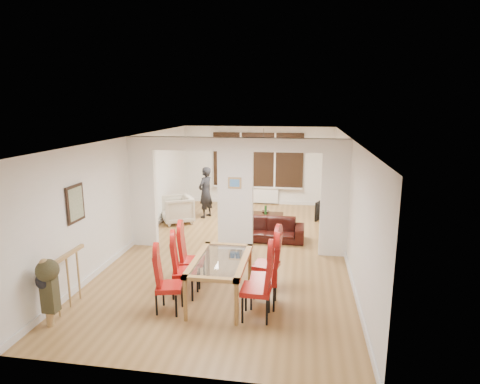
% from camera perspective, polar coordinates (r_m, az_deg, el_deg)
% --- Properties ---
extents(floor, '(5.00, 9.00, 0.01)m').
position_cam_1_polar(floor, '(9.46, -0.63, -8.13)').
color(floor, olive).
rests_on(floor, ground).
extents(room_walls, '(5.00, 9.00, 2.60)m').
position_cam_1_polar(room_walls, '(9.09, -0.65, -0.44)').
color(room_walls, silver).
rests_on(room_walls, floor).
extents(divider_wall, '(5.00, 0.18, 2.60)m').
position_cam_1_polar(divider_wall, '(9.09, -0.65, -0.44)').
color(divider_wall, white).
rests_on(divider_wall, floor).
extents(bay_window_blinds, '(3.00, 0.08, 1.80)m').
position_cam_1_polar(bay_window_blinds, '(13.38, 2.54, 4.59)').
color(bay_window_blinds, black).
rests_on(bay_window_blinds, room_walls).
extents(radiator, '(1.40, 0.08, 0.50)m').
position_cam_1_polar(radiator, '(13.56, 2.48, -0.46)').
color(radiator, white).
rests_on(radiator, floor).
extents(pendant_light, '(0.36, 0.36, 0.36)m').
position_cam_1_polar(pendant_light, '(12.15, 3.37, 6.87)').
color(pendant_light, orange).
rests_on(pendant_light, room_walls).
extents(stair_newel, '(0.40, 1.20, 1.10)m').
position_cam_1_polar(stair_newel, '(7.23, -23.48, -11.22)').
color(stair_newel, '#A27E4A').
rests_on(stair_newel, floor).
extents(wall_poster, '(0.04, 0.52, 0.67)m').
position_cam_1_polar(wall_poster, '(7.67, -22.39, -1.53)').
color(wall_poster, gray).
rests_on(wall_poster, room_walls).
extents(pillar_photo, '(0.30, 0.03, 0.25)m').
position_cam_1_polar(pillar_photo, '(8.93, -0.76, 1.30)').
color(pillar_photo, '#4C8CD8').
rests_on(pillar_photo, divider_wall).
extents(dining_table, '(0.91, 1.61, 0.76)m').
position_cam_1_polar(dining_table, '(7.05, -2.78, -12.31)').
color(dining_table, olive).
rests_on(dining_table, floor).
extents(dining_chair_la, '(0.49, 0.49, 1.02)m').
position_cam_1_polar(dining_chair_la, '(6.73, -10.08, -12.51)').
color(dining_chair_la, maroon).
rests_on(dining_chair_la, floor).
extents(dining_chair_lb, '(0.51, 0.51, 1.06)m').
position_cam_1_polar(dining_chair_lb, '(7.18, -7.84, -10.64)').
color(dining_chair_lb, maroon).
rests_on(dining_chair_lb, floor).
extents(dining_chair_lc, '(0.49, 0.49, 1.09)m').
position_cam_1_polar(dining_chair_lc, '(7.58, -6.83, -9.17)').
color(dining_chair_lc, maroon).
rests_on(dining_chair_lc, floor).
extents(dining_chair_ra, '(0.47, 0.47, 1.15)m').
position_cam_1_polar(dining_chair_ra, '(6.42, 2.33, -12.98)').
color(dining_chair_ra, maroon).
rests_on(dining_chair_ra, floor).
extents(dining_chair_rb, '(0.47, 0.47, 1.13)m').
position_cam_1_polar(dining_chair_rb, '(6.80, 3.41, -11.57)').
color(dining_chair_rb, maroon).
rests_on(dining_chair_rb, floor).
extents(dining_chair_rc, '(0.50, 0.50, 1.08)m').
position_cam_1_polar(dining_chair_rc, '(7.38, 3.76, -9.76)').
color(dining_chair_rc, maroon).
rests_on(dining_chair_rc, floor).
extents(sofa, '(1.87, 0.74, 0.54)m').
position_cam_1_polar(sofa, '(10.05, 3.78, -5.28)').
color(sofa, black).
rests_on(sofa, floor).
extents(armchair, '(1.12, 1.13, 0.76)m').
position_cam_1_polar(armchair, '(11.55, -8.90, -2.48)').
color(armchair, '#BAB19E').
rests_on(armchair, floor).
extents(person, '(0.65, 0.55, 1.52)m').
position_cam_1_polar(person, '(11.91, -4.93, -0.05)').
color(person, black).
rests_on(person, floor).
extents(television, '(0.94, 0.51, 0.56)m').
position_cam_1_polar(television, '(12.17, 11.13, -2.28)').
color(television, black).
rests_on(television, floor).
extents(coffee_table, '(1.04, 0.63, 0.22)m').
position_cam_1_polar(coffee_table, '(11.65, 3.73, -3.60)').
color(coffee_table, black).
rests_on(coffee_table, floor).
extents(bottle, '(0.07, 0.07, 0.28)m').
position_cam_1_polar(bottle, '(11.47, 3.66, -2.55)').
color(bottle, '#143F19').
rests_on(bottle, coffee_table).
extents(bowl, '(0.22, 0.22, 0.05)m').
position_cam_1_polar(bowl, '(11.68, 3.63, -2.84)').
color(bowl, black).
rests_on(bowl, coffee_table).
extents(shoes, '(0.25, 0.28, 0.11)m').
position_cam_1_polar(shoes, '(9.02, -0.60, -8.85)').
color(shoes, black).
rests_on(shoes, floor).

